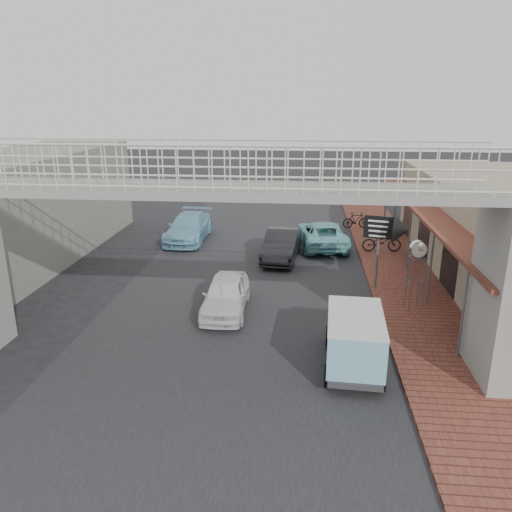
% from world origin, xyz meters
% --- Properties ---
extents(ground, '(120.00, 120.00, 0.00)m').
position_xyz_m(ground, '(0.00, 0.00, 0.00)').
color(ground, black).
rests_on(ground, ground).
extents(road_strip, '(10.00, 60.00, 0.01)m').
position_xyz_m(road_strip, '(0.00, 0.00, 0.01)').
color(road_strip, black).
rests_on(road_strip, ground).
extents(sidewalk, '(3.00, 40.00, 0.10)m').
position_xyz_m(sidewalk, '(6.50, 3.00, 0.05)').
color(sidewalk, brown).
rests_on(sidewalk, ground).
extents(footbridge, '(16.40, 2.40, 6.34)m').
position_xyz_m(footbridge, '(0.00, -4.00, 3.18)').
color(footbridge, gray).
rests_on(footbridge, ground).
extents(building_far_left, '(5.00, 14.00, 5.00)m').
position_xyz_m(building_far_left, '(-11.00, 6.00, 2.50)').
color(building_far_left, gray).
rests_on(building_far_left, ground).
extents(white_hatchback, '(1.60, 3.84, 1.30)m').
position_xyz_m(white_hatchback, '(-0.50, -0.24, 0.65)').
color(white_hatchback, white).
rests_on(white_hatchback, ground).
extents(dark_sedan, '(1.89, 4.40, 1.41)m').
position_xyz_m(dark_sedan, '(1.22, 6.22, 0.71)').
color(dark_sedan, black).
rests_on(dark_sedan, ground).
extents(angkot_curb, '(2.79, 5.07, 1.34)m').
position_xyz_m(angkot_curb, '(3.23, 8.58, 0.67)').
color(angkot_curb, '#70BDC2').
rests_on(angkot_curb, ground).
extents(angkot_far, '(2.03, 4.92, 1.43)m').
position_xyz_m(angkot_far, '(-4.00, 9.14, 0.71)').
color(angkot_far, '#74ADCA').
rests_on(angkot_far, ground).
extents(angkot_van, '(1.76, 3.53, 1.69)m').
position_xyz_m(angkot_van, '(3.75, -3.79, 1.07)').
color(angkot_van, black).
rests_on(angkot_van, ground).
extents(motorcycle_near, '(1.97, 0.82, 1.01)m').
position_xyz_m(motorcycle_near, '(6.15, 7.65, 0.61)').
color(motorcycle_near, black).
rests_on(motorcycle_near, sidewalk).
extents(motorcycle_far, '(1.64, 0.76, 0.95)m').
position_xyz_m(motorcycle_far, '(5.32, 12.34, 0.57)').
color(motorcycle_far, black).
rests_on(motorcycle_far, sidewalk).
extents(street_clock, '(0.65, 0.56, 2.55)m').
position_xyz_m(street_clock, '(6.28, 0.52, 2.22)').
color(street_clock, '#59595B').
rests_on(street_clock, sidewalk).
extents(arrow_sign, '(1.84, 1.21, 3.05)m').
position_xyz_m(arrow_sign, '(5.92, 2.36, 2.56)').
color(arrow_sign, '#59595B').
rests_on(arrow_sign, sidewalk).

